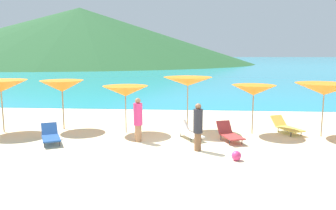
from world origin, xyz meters
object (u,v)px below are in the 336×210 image
Objects in this scene: umbrella_2 at (62,86)px; lounge_chair_4 at (51,135)px; umbrella_6 at (324,89)px; umbrella_5 at (254,90)px; beachgoer_0 at (138,119)px; beachgoer_1 at (198,126)px; beach_ball at (236,156)px; umbrella_4 at (188,82)px; cruise_ship at (79,48)px; lounge_chair_6 at (229,133)px; lounge_chair_3 at (188,132)px; umbrella_1 at (1,86)px; lounge_chair_5 at (286,126)px; umbrella_3 at (125,91)px.

umbrella_2 is 1.37× the size of lounge_chair_4.
umbrella_5 is at bearing 173.87° from umbrella_6.
beachgoer_0 reaches higher than beachgoer_1.
beach_ball is (-1.13, -3.70, -1.71)m from umbrella_5.
umbrella_4 is at bearing -11.87° from beachgoer_1.
beachgoer_1 is (-5.10, -2.42, -1.07)m from umbrella_6.
cruise_ship is (-56.43, 147.04, 4.50)m from umbrella_4.
lounge_chair_6 is at bearing 89.35° from beach_ball.
cruise_ship is at bearing 82.42° from lounge_chair_3.
umbrella_1 is 10.27m from beach_ball.
umbrella_2 reaches higher than umbrella_5.
cruise_ship is at bearing 111.88° from umbrella_5.
umbrella_1 reaches higher than lounge_chair_5.
umbrella_5 is 2.17m from lounge_chair_5.
beachgoer_1 is (5.59, -0.59, 0.59)m from lounge_chair_4.
cruise_ship is (-54.57, 149.06, 5.78)m from beachgoer_0.
cruise_ship is (-61.95, 147.69, 4.72)m from umbrella_6.
cruise_ship is at bearing 110.02° from umbrella_3.
umbrella_4 reaches higher than beachgoer_1.
umbrella_4 reaches higher than umbrella_2.
beachgoer_1 is (0.42, -3.08, -1.29)m from umbrella_4.
umbrella_3 is at bearing 23.20° from beachgoer_0.
umbrella_2 reaches higher than umbrella_6.
beachgoer_0 is (6.10, -1.09, -1.11)m from umbrella_1.
umbrella_3 is 1.25× the size of lounge_chair_5.
lounge_chair_6 is (7.25, -1.57, -1.64)m from umbrella_2.
umbrella_1 reaches higher than umbrella_3.
umbrella_4 is 3.36m from beachgoer_1.
lounge_chair_4 is at bearing 164.02° from lounge_chair_3.
cruise_ship is (-48.47, 147.96, 4.67)m from umbrella_1.
lounge_chair_5 is 4.71m from beach_ball.
umbrella_3 is at bearing 9.08° from lounge_chair_4.
umbrella_3 is (5.32, 0.35, -0.21)m from umbrella_1.
umbrella_2 is 1.06× the size of umbrella_5.
lounge_chair_4 is (0.42, -2.35, -1.65)m from umbrella_2.
umbrella_1 is at bearing -178.85° from umbrella_6.
lounge_chair_6 reaches higher than lounge_chair_5.
lounge_chair_5 reaches higher than lounge_chair_3.
umbrella_5 is (5.41, 0.21, 0.06)m from umbrella_3.
umbrella_5 is 1.23× the size of lounge_chair_5.
umbrella_5 reaches higher than beachgoer_1.
umbrella_4 is 157.56m from cruise_ship.
umbrella_1 is 1.04× the size of umbrella_2.
umbrella_1 is at bearing 74.77° from beachgoer_0.
beach_ball is (4.28, -3.49, -1.65)m from umbrella_3.
umbrella_1 reaches higher than umbrella_2.
umbrella_4 is at bearing 172.59° from umbrella_5.
umbrella_2 is at bearing 139.69° from lounge_chair_3.
umbrella_4 is (5.59, 0.14, 0.23)m from umbrella_2.
cruise_ship is at bearing 109.06° from umbrella_2.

